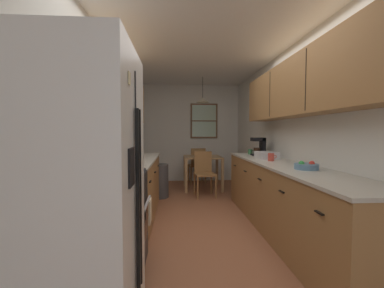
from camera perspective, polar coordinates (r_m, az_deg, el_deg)
ground_plane at (r=4.10m, az=1.69°, el=-15.70°), size 12.00×12.00×0.00m
wall_left at (r=3.99m, az=-17.95°, el=2.28°), size 0.10×9.00×2.55m
wall_right at (r=4.24m, az=20.20°, el=2.26°), size 0.10×9.00×2.55m
wall_back at (r=6.54m, az=-0.54°, el=2.55°), size 4.40×0.10×2.55m
ceiling_slab at (r=4.10m, az=1.75°, el=21.10°), size 4.40×9.00×0.08m
refrigerator at (r=1.73m, az=-24.06°, el=-10.25°), size 0.69×0.81×1.84m
stove_range at (r=2.53m, az=-18.54°, el=-16.53°), size 0.66×0.60×1.10m
microwave_over_range at (r=2.44m, az=-21.58°, el=10.07°), size 0.39×0.57×0.33m
counter_left at (r=3.81m, az=-13.35°, el=-10.17°), size 0.64×2.12×0.90m
upper_cabinets_left at (r=3.73m, az=-15.88°, el=10.71°), size 0.33×2.20×0.70m
counter_right at (r=3.42m, az=20.50°, el=-11.79°), size 0.64×3.26×0.90m
upper_cabinets_right at (r=3.37m, az=23.48°, el=11.91°), size 0.33×2.94×0.70m
dining_table at (r=5.58m, az=2.48°, el=-4.22°), size 0.84×0.77×0.75m
dining_chair_near at (r=5.01m, az=2.85°, el=-6.41°), size 0.44×0.44×0.90m
dining_chair_far at (r=6.18m, az=1.26°, el=-4.67°), size 0.45×0.45×0.90m
pendant_light at (r=5.59m, az=2.52°, el=10.28°), size 0.28×0.28×0.57m
back_window at (r=6.50m, az=2.83°, el=5.41°), size 0.72×0.05×0.92m
trash_bin at (r=4.94m, az=-7.60°, el=-8.57°), size 0.35×0.35×0.66m
storage_canister at (r=2.95m, az=-16.03°, el=-3.45°), size 0.11×0.11×0.17m
dish_towel at (r=2.59m, az=-9.80°, el=-15.23°), size 0.02×0.16×0.24m
coffee_maker at (r=4.36m, az=15.58°, el=-0.47°), size 0.22×0.18×0.31m
mug_by_coffeemaker at (r=4.56m, az=13.47°, el=-1.77°), size 0.11×0.08×0.09m
mug_spare at (r=3.57m, az=18.05°, el=-2.92°), size 0.12×0.09×0.11m
fruit_bowl at (r=2.91m, az=25.21°, el=-4.69°), size 0.25×0.25×0.09m
dish_rack at (r=3.89m, az=17.05°, el=-2.51°), size 0.28×0.34×0.10m
table_serving_bowl at (r=5.63m, az=3.46°, el=-2.53°), size 0.20×0.20×0.06m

